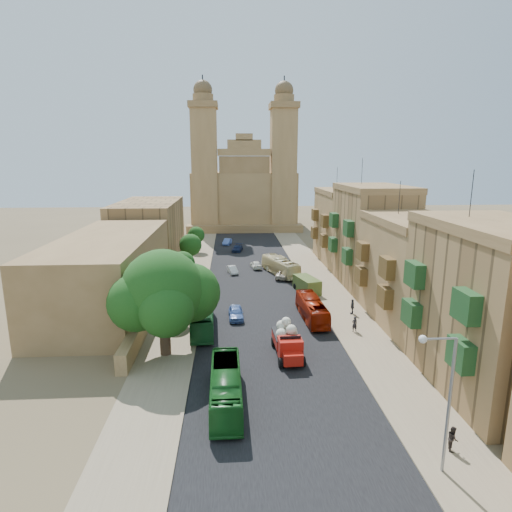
{
  "coord_description": "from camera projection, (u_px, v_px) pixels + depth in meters",
  "views": [
    {
      "loc": [
        -3.53,
        -32.16,
        17.1
      ],
      "look_at": [
        0.0,
        26.0,
        4.0
      ],
      "focal_mm": 30.0,
      "sensor_mm": 36.0,
      "label": 1
    }
  ],
  "objects": [
    {
      "name": "red_truck",
      "position": [
        288.0,
        340.0,
        37.91
      ],
      "size": [
        2.48,
        5.78,
        3.32
      ],
      "color": "#AF170D",
      "rests_on": "ground"
    },
    {
      "name": "pedestrian_c",
      "position": [
        352.0,
        307.0,
        48.44
      ],
      "size": [
        0.55,
        1.07,
        1.75
      ],
      "primitive_type": "imported",
      "rotation": [
        0.0,
        0.0,
        4.59
      ],
      "color": "#2A2B32",
      "rests_on": "ground"
    },
    {
      "name": "car_blue_b",
      "position": [
        227.0,
        242.0,
        88.34
      ],
      "size": [
        2.05,
        3.93,
        1.23
      ],
      "primitive_type": "imported",
      "rotation": [
        0.0,
        0.0,
        -0.21
      ],
      "color": "#5474CD",
      "rests_on": "ground"
    },
    {
      "name": "ground",
      "position": [
        275.0,
        372.0,
        35.28
      ],
      "size": [
        260.0,
        260.0,
        0.0
      ],
      "primitive_type": "plane",
      "color": "brown"
    },
    {
      "name": "car_white_b",
      "position": [
        256.0,
        265.0,
        69.01
      ],
      "size": [
        1.86,
        3.73,
        1.22
      ],
      "primitive_type": "imported",
      "rotation": [
        0.0,
        0.0,
        3.26
      ],
      "color": "silver",
      "rests_on": "ground"
    },
    {
      "name": "bus_red_east",
      "position": [
        312.0,
        309.0,
        46.69
      ],
      "size": [
        2.33,
        8.69,
        2.4
      ],
      "primitive_type": "imported",
      "rotation": [
        0.0,
        0.0,
        3.18
      ],
      "color": "maroon",
      "rests_on": "ground"
    },
    {
      "name": "car_cream",
      "position": [
        284.0,
        274.0,
        63.29
      ],
      "size": [
        3.02,
        4.95,
        1.28
      ],
      "primitive_type": "imported",
      "rotation": [
        0.0,
        0.0,
        2.94
      ],
      "color": "#C1B19B",
      "rests_on": "ground"
    },
    {
      "name": "bus_green_north",
      "position": [
        203.0,
        317.0,
        43.98
      ],
      "size": [
        2.57,
        9.46,
        2.61
      ],
      "primitive_type": "imported",
      "rotation": [
        0.0,
        0.0,
        0.04
      ],
      "color": "#1C5C29",
      "rests_on": "ground"
    },
    {
      "name": "car_blue_a",
      "position": [
        236.0,
        313.0,
        47.03
      ],
      "size": [
        1.72,
        3.98,
        1.34
      ],
      "primitive_type": "imported",
      "rotation": [
        0.0,
        0.0,
        0.04
      ],
      "color": "#4E70B4",
      "rests_on": "ground"
    },
    {
      "name": "townhouse_a",
      "position": [
        493.0,
        307.0,
        31.89
      ],
      "size": [
        9.0,
        14.0,
        16.4
      ],
      "color": "olive",
      "rests_on": "ground"
    },
    {
      "name": "street_tree_b",
      "position": [
        183.0,
        264.0,
        57.29
      ],
      "size": [
        3.39,
        3.39,
        5.2
      ],
      "color": "#38281C",
      "rests_on": "ground"
    },
    {
      "name": "bus_green_south",
      "position": [
        226.0,
        387.0,
        30.53
      ],
      "size": [
        2.26,
        9.17,
        2.55
      ],
      "primitive_type": "imported",
      "rotation": [
        0.0,
        0.0,
        0.01
      ],
      "color": "#175A1D",
      "rests_on": "ground"
    },
    {
      "name": "streetlamp",
      "position": [
        442.0,
        387.0,
        22.9
      ],
      "size": [
        2.11,
        0.44,
        8.22
      ],
      "color": "gray",
      "rests_on": "ground"
    },
    {
      "name": "sidewalk_east",
      "position": [
        317.0,
        275.0,
        65.05
      ],
      "size": [
        5.0,
        140.0,
        0.01
      ],
      "primitive_type": "cube",
      "color": "#827055",
      "rests_on": "ground"
    },
    {
      "name": "kerb_west",
      "position": [
        208.0,
        276.0,
        64.06
      ],
      "size": [
        0.25,
        140.0,
        0.12
      ],
      "primitive_type": "cube",
      "color": "#827055",
      "rests_on": "ground"
    },
    {
      "name": "townhouse_d",
      "position": [
        345.0,
        226.0,
        72.85
      ],
      "size": [
        9.0,
        14.0,
        15.9
      ],
      "color": "olive",
      "rests_on": "ground"
    },
    {
      "name": "kerb_east",
      "position": [
        300.0,
        275.0,
        64.89
      ],
      "size": [
        0.25,
        140.0,
        0.12
      ],
      "primitive_type": "cube",
      "color": "#827055",
      "rests_on": "ground"
    },
    {
      "name": "ficus_tree",
      "position": [
        164.0,
        294.0,
        37.37
      ],
      "size": [
        9.61,
        8.84,
        9.61
      ],
      "color": "#38281C",
      "rests_on": "ground"
    },
    {
      "name": "olive_pickup",
      "position": [
        307.0,
        285.0,
        56.58
      ],
      "size": [
        3.23,
        5.08,
        1.94
      ],
      "color": "#485C22",
      "rests_on": "ground"
    },
    {
      "name": "bus_cream_east",
      "position": [
        280.0,
        266.0,
        64.98
      ],
      "size": [
        5.13,
        9.62,
        2.62
      ],
      "primitive_type": "imported",
      "rotation": [
        0.0,
        0.0,
        3.47
      ],
      "color": "beige",
      "rests_on": "ground"
    },
    {
      "name": "church",
      "position": [
        244.0,
        190.0,
        109.75
      ],
      "size": [
        28.0,
        22.5,
        36.3
      ],
      "color": "olive",
      "rests_on": "ground"
    },
    {
      "name": "street_tree_a",
      "position": [
        171.0,
        295.0,
        45.7
      ],
      "size": [
        2.97,
        2.97,
        4.56
      ],
      "color": "#38281C",
      "rests_on": "ground"
    },
    {
      "name": "car_white_a",
      "position": [
        232.0,
        270.0,
        65.9
      ],
      "size": [
        1.94,
        3.59,
        1.12
      ],
      "primitive_type": "imported",
      "rotation": [
        0.0,
        0.0,
        0.23
      ],
      "color": "silver",
      "rests_on": "ground"
    },
    {
      "name": "pedestrian_a",
      "position": [
        355.0,
        324.0,
        43.44
      ],
      "size": [
        0.66,
        0.5,
        1.62
      ],
      "primitive_type": "imported",
      "rotation": [
        0.0,
        0.0,
        3.35
      ],
      "color": "black",
      "rests_on": "ground"
    },
    {
      "name": "west_wall",
      "position": [
        160.0,
        292.0,
        53.82
      ],
      "size": [
        1.0,
        40.0,
        1.8
      ],
      "primitive_type": "cube",
      "color": "olive",
      "rests_on": "ground"
    },
    {
      "name": "car_dkblue",
      "position": [
        237.0,
        248.0,
        81.95
      ],
      "size": [
        2.4,
        4.37,
        1.2
      ],
      "primitive_type": "imported",
      "rotation": [
        0.0,
        0.0,
        -0.18
      ],
      "color": "#132044",
      "rests_on": "ground"
    },
    {
      "name": "street_tree_d",
      "position": [
        196.0,
        235.0,
        80.71
      ],
      "size": [
        3.17,
        3.17,
        4.88
      ],
      "color": "#38281C",
      "rests_on": "ground"
    },
    {
      "name": "road_surface",
      "position": [
        254.0,
        276.0,
        64.49
      ],
      "size": [
        14.0,
        140.0,
        0.01
      ],
      "primitive_type": "cube",
      "color": "black",
      "rests_on": "ground"
    },
    {
      "name": "townhouse_b",
      "position": [
        413.0,
        270.0,
        45.69
      ],
      "size": [
        9.0,
        14.0,
        14.9
      ],
      "color": "olive",
      "rests_on": "ground"
    },
    {
      "name": "west_building_mid",
      "position": [
        149.0,
        230.0,
        75.96
      ],
      "size": [
        10.0,
        22.0,
        10.0
      ],
      "primitive_type": "cube",
      "color": "olive",
      "rests_on": "ground"
    },
    {
      "name": "west_building_low",
      "position": [
        109.0,
        271.0,
        50.82
      ],
      "size": [
        10.0,
        28.0,
        8.4
      ],
      "primitive_type": "cube",
      "color": "brown",
      "rests_on": "ground"
    },
    {
      "name": "pedestrian_b",
      "position": [
        453.0,
        438.0,
        25.66
      ],
      "size": [
        0.79,
        0.9,
        1.55
      ],
      "primitive_type": "imported",
      "rotation": [
        0.0,
        0.0,
        1.25
      ],
      "color": "#2B231F",
      "rests_on": "ground"
    },
    {
      "name": "sidewalk_west",
      "position": [
        191.0,
        277.0,
        63.93
      ],
      "size": [
        5.0,
        140.0,
        0.01
      ],
      "primitive_type": "cube",
      "color": "#827055",
      "rests_on": "ground"
    },
    {
      "name": "street_tree_c",
      "position": [
        190.0,
        245.0,
        68.93
      ],
      "size": [
        3.6,
        3.6,
        5.53
      ],
      "color": "#38281C",
      "rests_on": "ground"
    },
    {
      "name": "townhouse_c",
      "position": [
        372.0,
        236.0,
        59.05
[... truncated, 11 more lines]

